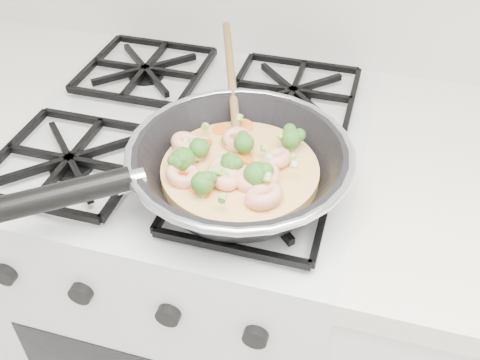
# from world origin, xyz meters

# --- Properties ---
(stove) EXTENTS (0.60, 0.60, 0.92)m
(stove) POSITION_xyz_m (0.00, 1.70, 0.46)
(stove) COLOR silver
(stove) RESTS_ON ground
(skillet) EXTENTS (0.45, 0.55, 0.10)m
(skillet) POSITION_xyz_m (0.12, 1.56, 0.96)
(skillet) COLOR black
(skillet) RESTS_ON stove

